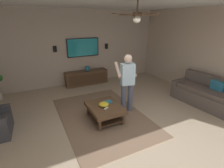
% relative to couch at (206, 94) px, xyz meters
% --- Properties ---
extents(ground_plane, '(8.71, 8.71, 0.00)m').
position_rel_couch_xyz_m(ground_plane, '(0.05, 2.89, -0.32)').
color(ground_plane, tan).
extents(wall_back_tv, '(0.10, 6.99, 2.89)m').
position_rel_couch_xyz_m(wall_back_tv, '(3.73, 2.89, 1.13)').
color(wall_back_tv, '#BCA893').
rests_on(wall_back_tv, ground).
extents(wall_side_window, '(7.46, 0.10, 2.89)m').
position_rel_couch_xyz_m(wall_side_window, '(0.05, -0.56, 1.13)').
color(wall_side_window, '#C6B09B').
rests_on(wall_side_window, ground).
extents(area_rug, '(3.20, 2.11, 0.01)m').
position_rel_couch_xyz_m(area_rug, '(0.77, 3.16, -0.31)').
color(area_rug, '#7A604C').
rests_on(area_rug, ground).
extents(couch, '(1.96, 0.99, 0.87)m').
position_rel_couch_xyz_m(couch, '(0.00, 0.00, 0.00)').
color(couch, '#564C47').
rests_on(couch, ground).
extents(coffee_table, '(1.00, 0.80, 0.40)m').
position_rel_couch_xyz_m(coffee_table, '(0.57, 3.16, -0.02)').
color(coffee_table, '#513823').
rests_on(coffee_table, ground).
extents(media_console, '(0.45, 1.70, 0.55)m').
position_rel_couch_xyz_m(media_console, '(3.40, 2.70, -0.04)').
color(media_console, '#513823').
rests_on(media_console, ground).
extents(tv, '(0.05, 1.28, 0.72)m').
position_rel_couch_xyz_m(tv, '(3.64, 2.70, 1.14)').
color(tv, black).
extents(person_standing, '(0.61, 0.61, 1.64)m').
position_rel_couch_xyz_m(person_standing, '(0.72, 2.41, 0.61)').
color(person_standing, '#4C5166').
rests_on(person_standing, ground).
extents(bowl, '(0.25, 0.25, 0.11)m').
position_rel_couch_xyz_m(bowl, '(0.55, 3.19, 0.14)').
color(bowl, gold).
rests_on(bowl, coffee_table).
extents(remote_white, '(0.12, 0.15, 0.02)m').
position_rel_couch_xyz_m(remote_white, '(0.41, 3.19, 0.09)').
color(remote_white, white).
rests_on(remote_white, coffee_table).
extents(book, '(0.17, 0.23, 0.04)m').
position_rel_couch_xyz_m(book, '(0.70, 3.02, 0.10)').
color(book, teal).
rests_on(book, coffee_table).
extents(vase_round, '(0.22, 0.22, 0.22)m').
position_rel_couch_xyz_m(vase_round, '(3.36, 2.66, 0.34)').
color(vase_round, teal).
rests_on(vase_round, media_console).
extents(wall_speaker_left, '(0.06, 0.12, 0.22)m').
position_rel_couch_xyz_m(wall_speaker_left, '(3.65, 1.67, 1.12)').
color(wall_speaker_left, black).
extents(wall_speaker_right, '(0.06, 0.12, 0.22)m').
position_rel_couch_xyz_m(wall_speaker_right, '(3.65, 3.78, 1.15)').
color(wall_speaker_right, black).
extents(ceiling_fan, '(1.21, 1.20, 0.46)m').
position_rel_couch_xyz_m(ceiling_fan, '(0.24, 2.52, 2.24)').
color(ceiling_fan, '#4C3828').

